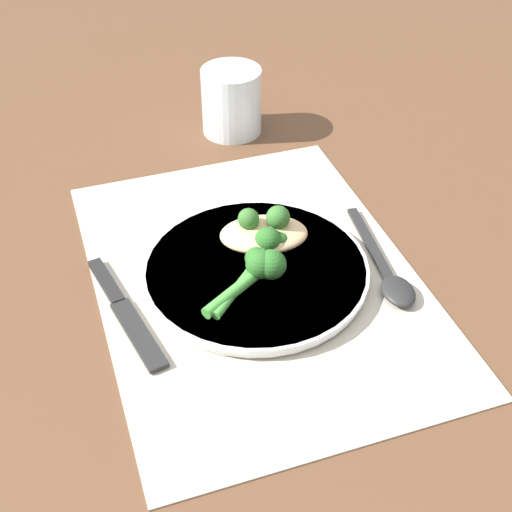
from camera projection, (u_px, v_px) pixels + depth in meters
name	position (u px, v px, depth m)	size (l,w,h in m)	color
ground_plane	(256.00, 279.00, 0.77)	(3.00, 3.00, 0.00)	brown
placemat	(256.00, 278.00, 0.77)	(0.46, 0.34, 0.00)	#B2A893
plate	(256.00, 271.00, 0.76)	(0.24, 0.24, 0.01)	white
chicken_fillet	(264.00, 234.00, 0.78)	(0.09, 0.11, 0.02)	tan
pesto_dollop_primary	(278.00, 217.00, 0.78)	(0.03, 0.03, 0.03)	#336628
pesto_dollop_secondary	(248.00, 219.00, 0.77)	(0.02, 0.02, 0.02)	#336628
broccoli_stalk_rear	(265.00, 249.00, 0.76)	(0.10, 0.11, 0.03)	green
broccoli_stalk_front	(259.00, 267.00, 0.73)	(0.07, 0.10, 0.03)	green
knife	(123.00, 309.00, 0.72)	(0.18, 0.05, 0.01)	black
spoon	(391.00, 279.00, 0.76)	(0.18, 0.04, 0.01)	black
water_glass	(232.00, 101.00, 0.98)	(0.08, 0.08, 0.09)	silver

